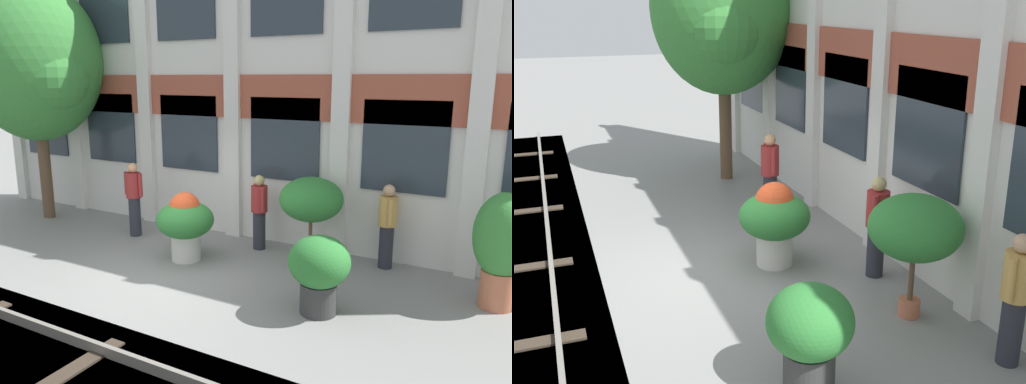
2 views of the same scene
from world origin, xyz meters
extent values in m
plane|color=gray|center=(0.00, 0.00, 0.00)|extent=(80.00, 80.00, 0.00)
cube|color=silver|center=(0.00, 3.01, 3.58)|extent=(14.67, 0.50, 7.16)
cube|color=#9E4C38|center=(0.00, 2.74, 3.10)|extent=(14.67, 0.06, 0.90)
cube|color=silver|center=(-7.34, 2.70, 3.58)|extent=(0.36, 0.16, 7.16)
cube|color=silver|center=(-4.89, 2.70, 3.58)|extent=(0.36, 0.16, 7.16)
cube|color=silver|center=(-2.45, 2.70, 3.58)|extent=(0.36, 0.16, 7.16)
cube|color=silver|center=(0.00, 2.70, 3.58)|extent=(0.36, 0.16, 7.16)
cube|color=silver|center=(2.45, 2.70, 3.58)|extent=(0.36, 0.16, 7.16)
cube|color=silver|center=(4.89, 2.70, 3.58)|extent=(0.36, 0.16, 7.16)
cube|color=#28333D|center=(-6.11, 2.73, 2.25)|extent=(1.57, 0.04, 1.70)
cube|color=#28333D|center=(-3.67, 2.73, 2.25)|extent=(1.57, 0.04, 1.70)
cube|color=#28333D|center=(-1.22, 2.73, 2.25)|extent=(1.57, 0.04, 1.70)
cube|color=#28333D|center=(1.22, 2.73, 2.25)|extent=(1.57, 0.04, 1.70)
cube|color=#28333D|center=(3.67, 2.73, 2.25)|extent=(1.57, 0.04, 1.70)
cube|color=#28333D|center=(-6.11, 2.73, 5.15)|extent=(1.57, 0.04, 1.70)
cube|color=#28333D|center=(-3.67, 2.73, 5.15)|extent=(1.57, 0.04, 1.70)
cube|color=slate|center=(0.00, -2.41, 0.07)|extent=(22.67, 0.07, 0.15)
cube|color=#382D23|center=(1.13, -3.13, 0.01)|extent=(0.24, 2.10, 0.03)
cylinder|color=brown|center=(-4.93, 1.66, 1.41)|extent=(0.28, 0.28, 2.83)
ellipsoid|color=#388438|center=(-4.93, 1.66, 3.87)|extent=(3.15, 3.15, 3.80)
sphere|color=#388438|center=(-5.72, 1.86, 3.49)|extent=(1.73, 1.73, 1.73)
sphere|color=#388438|center=(-4.14, 1.46, 3.49)|extent=(1.73, 1.73, 1.73)
cylinder|color=#333333|center=(3.14, 0.06, 0.24)|extent=(0.56, 0.56, 0.48)
ellipsoid|color=#2D7A33|center=(3.14, 0.06, 0.82)|extent=(0.94, 0.94, 0.80)
cylinder|color=beige|center=(0.01, 0.91, 0.25)|extent=(0.57, 0.57, 0.51)
ellipsoid|color=#2D7A33|center=(0.01, 0.91, 0.81)|extent=(1.12, 1.12, 0.71)
sphere|color=#E04C23|center=(0.01, 0.91, 1.04)|extent=(0.62, 0.62, 0.62)
cylinder|color=#B76647|center=(5.47, 1.59, 0.30)|extent=(0.50, 0.50, 0.60)
ellipsoid|color=#388438|center=(5.47, 1.59, 1.17)|extent=(0.85, 0.85, 1.33)
cylinder|color=#B76647|center=(2.18, 1.97, 0.12)|extent=(0.29, 0.29, 0.23)
cylinder|color=brown|center=(2.18, 1.97, 0.66)|extent=(0.07, 0.07, 0.85)
ellipsoid|color=#2D7A33|center=(2.18, 1.97, 1.25)|extent=(1.21, 1.21, 0.84)
cylinder|color=#282833|center=(0.95, 2.17, 0.40)|extent=(0.26, 0.26, 0.80)
cylinder|color=maroon|center=(0.95, 2.17, 1.07)|extent=(0.34, 0.34, 0.54)
sphere|color=tan|center=(0.95, 2.17, 1.45)|extent=(0.22, 0.22, 0.22)
cylinder|color=maroon|center=(0.78, 2.32, 1.10)|extent=(0.09, 0.09, 0.49)
cylinder|color=maroon|center=(1.11, 2.03, 1.10)|extent=(0.09, 0.09, 0.49)
cylinder|color=#282833|center=(3.52, 2.41, 0.41)|extent=(0.26, 0.26, 0.82)
cylinder|color=tan|center=(3.52, 2.41, 1.10)|extent=(0.34, 0.34, 0.56)
sphere|color=tan|center=(3.52, 2.41, 1.49)|extent=(0.22, 0.22, 0.22)
cylinder|color=tan|center=(3.43, 2.60, 1.13)|extent=(0.09, 0.09, 0.50)
cylinder|color=tan|center=(3.62, 2.21, 1.13)|extent=(0.09, 0.09, 0.50)
cylinder|color=#282833|center=(-1.93, 1.59, 0.44)|extent=(0.26, 0.26, 0.88)
cylinder|color=maroon|center=(-1.93, 1.59, 1.16)|extent=(0.34, 0.34, 0.56)
sphere|color=tan|center=(-1.93, 1.59, 1.55)|extent=(0.22, 0.22, 0.22)
cylinder|color=maroon|center=(-2.15, 1.60, 1.19)|extent=(0.09, 0.09, 0.50)
cylinder|color=maroon|center=(-1.71, 1.57, 1.19)|extent=(0.09, 0.09, 0.50)
camera|label=1|loc=(5.76, -6.48, 3.48)|focal=35.00mm
camera|label=2|loc=(8.12, -2.33, 3.99)|focal=42.00mm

